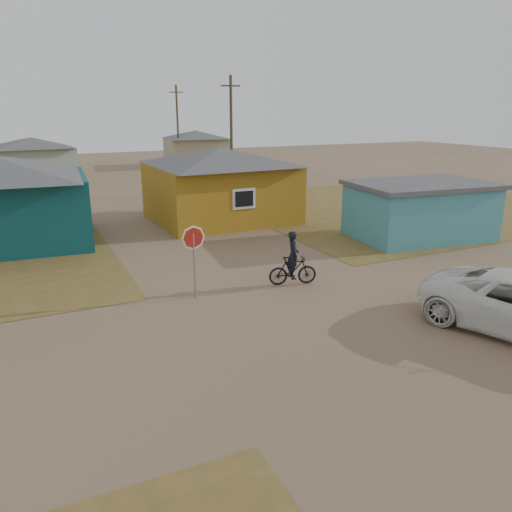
% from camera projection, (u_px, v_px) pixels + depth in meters
% --- Properties ---
extents(ground, '(120.00, 120.00, 0.00)m').
position_uv_depth(ground, '(322.00, 324.00, 14.13)').
color(ground, '#7E6248').
extents(grass_ne, '(20.00, 18.00, 0.00)m').
position_uv_depth(grass_ne, '(399.00, 206.00, 31.14)').
color(grass_ne, brown).
rests_on(grass_ne, ground).
extents(house_yellow, '(7.72, 6.76, 3.90)m').
position_uv_depth(house_yellow, '(221.00, 183.00, 26.69)').
color(house_yellow, '#9D6F18').
rests_on(house_yellow, ground).
extents(shed_turquoise, '(6.71, 4.93, 2.60)m').
position_uv_depth(shed_turquoise, '(420.00, 210.00, 23.29)').
color(shed_turquoise, teal).
rests_on(shed_turquoise, ground).
extents(house_pale_west, '(7.04, 6.15, 3.60)m').
position_uv_depth(house_pale_west, '(33.00, 159.00, 40.54)').
color(house_pale_west, '#93A18A').
rests_on(house_pale_west, ground).
extents(house_beige_east, '(6.95, 6.05, 3.60)m').
position_uv_depth(house_beige_east, '(196.00, 147.00, 52.32)').
color(house_beige_east, tan).
rests_on(house_beige_east, ground).
extents(utility_pole_near, '(1.40, 0.20, 8.00)m').
position_uv_depth(utility_pole_near, '(231.00, 134.00, 34.65)').
color(utility_pole_near, '#473C2A').
rests_on(utility_pole_near, ground).
extents(utility_pole_far, '(1.40, 0.20, 8.00)m').
position_uv_depth(utility_pole_far, '(178.00, 126.00, 48.90)').
color(utility_pole_far, '#473C2A').
rests_on(utility_pole_far, ground).
extents(stop_sign, '(0.76, 0.28, 2.39)m').
position_uv_depth(stop_sign, '(194.00, 245.00, 15.61)').
color(stop_sign, gray).
rests_on(stop_sign, ground).
extents(cyclist, '(1.74, 0.91, 1.89)m').
position_uv_depth(cyclist, '(293.00, 265.00, 17.13)').
color(cyclist, black).
rests_on(cyclist, ground).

